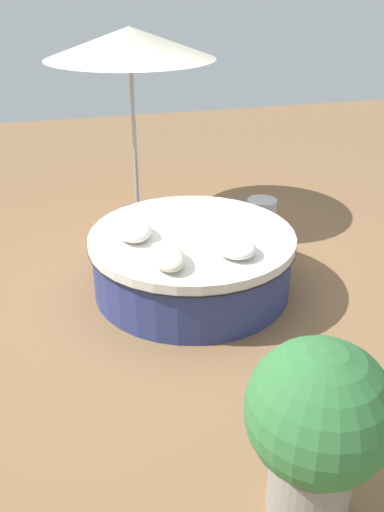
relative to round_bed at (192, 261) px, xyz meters
name	(u,v)px	position (x,y,z in m)	size (l,w,h in m)	color
ground_plane	(192,288)	(0.00, 0.00, -0.33)	(16.00, 16.00, 0.00)	olive
round_bed	(192,261)	(0.00, 0.00, 0.00)	(2.11, 2.11, 0.64)	navy
throw_pillow_0	(133,230)	(0.07, 0.59, 0.40)	(0.50, 0.37, 0.17)	white
throw_pillow_1	(167,256)	(-0.56, 0.39, 0.39)	(0.55, 0.31, 0.16)	beige
throw_pillow_2	(236,247)	(-0.55, -0.27, 0.38)	(0.44, 0.38, 0.14)	white
patio_umbrella	(130,45)	(2.12, 0.19, 1.89)	(2.10, 2.10, 2.42)	#262628
planter	(318,422)	(-2.76, 0.01, 0.38)	(0.86, 0.86, 1.22)	gray
side_table	(261,216)	(1.15, -1.24, -0.11)	(0.38, 0.38, 0.44)	#B7B7BC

